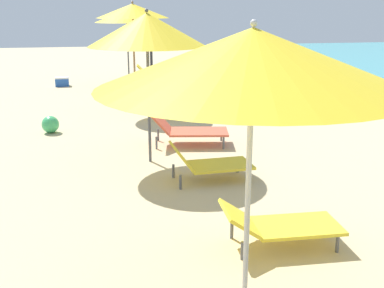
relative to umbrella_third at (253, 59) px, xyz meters
The scene contains 13 objects.
umbrella_third is the anchor object (origin of this frame).
lounger_third_shoreside 2.29m from the umbrella_third, 52.90° to the left, with size 1.38×0.67×0.51m.
umbrella_fourth 4.36m from the umbrella_third, 94.86° to the left, with size 1.98×1.98×2.62m.
lounger_fourth_shoreside 5.62m from the umbrella_third, 84.72° to the left, with size 1.60×0.96×0.67m.
lounger_fourth_inland 3.75m from the umbrella_third, 82.59° to the left, with size 1.29×0.67×0.62m.
umbrella_fifth 8.72m from the umbrella_third, 91.56° to the left, with size 1.83×1.83×2.80m.
lounger_fifth_shoreside 9.92m from the umbrella_third, 87.21° to the left, with size 1.40×0.67×0.55m.
lounger_fifth_inland 8.00m from the umbrella_third, 83.84° to the left, with size 1.48×0.85×0.61m.
umbrella_farthest 12.99m from the umbrella_third, 90.37° to the left, with size 2.17×2.17×2.63m.
lounger_farthest_shoreside 14.24m from the umbrella_third, 86.23° to the left, with size 1.41×0.79×0.60m.
person_walking_near 17.11m from the umbrella_third, 86.28° to the left, with size 0.38×0.26×1.77m.
cooler_box 13.78m from the umbrella_third, 100.07° to the left, with size 0.47×0.37×0.32m.
beach_ball 7.45m from the umbrella_third, 108.43° to the left, with size 0.37×0.37×0.37m, color #3FB266.
Camera 1 is at (-1.14, 5.18, 2.63)m, focal length 44.58 mm.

